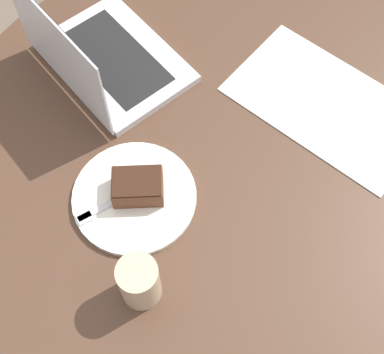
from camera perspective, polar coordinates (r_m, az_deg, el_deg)
name	(u,v)px	position (r m, az deg, el deg)	size (l,w,h in m)	color
ground_plane	(227,281)	(1.72, 3.73, -10.97)	(12.00, 12.00, 0.00)	#6B5B4C
dining_table	(243,201)	(1.16, 5.44, -2.51)	(1.31, 1.31, 0.72)	#4C3323
paper_document	(327,104)	(1.17, 14.16, 7.57)	(0.46, 0.37, 0.00)	white
plate	(134,197)	(1.02, -6.16, -2.14)	(0.24, 0.24, 0.01)	silver
cake_slice	(138,186)	(1.00, -5.80, -1.01)	(0.10, 0.11, 0.05)	brown
fork	(110,203)	(1.01, -8.74, -2.81)	(0.03, 0.17, 0.00)	silver
coffee_glass	(139,282)	(0.91, -5.63, -11.09)	(0.07, 0.07, 0.11)	#C6AD89
laptop	(102,59)	(1.17, -9.59, 12.34)	(0.35, 0.29, 0.22)	silver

